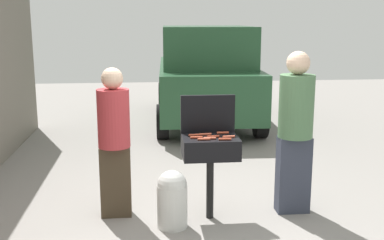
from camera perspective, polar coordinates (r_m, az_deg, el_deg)
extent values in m
plane|color=gray|center=(5.13, -0.13, -12.66)|extent=(24.00, 24.00, 0.00)
cylinder|color=black|center=(5.22, 2.18, -8.14)|extent=(0.08, 0.08, 0.69)
cube|color=black|center=(5.08, 2.22, -3.29)|extent=(0.60, 0.44, 0.22)
cube|color=black|center=(5.22, 1.91, 0.74)|extent=(0.60, 0.05, 0.42)
cylinder|color=#C6593D|center=(5.03, 4.45, -2.01)|extent=(0.13, 0.03, 0.03)
cylinder|color=#AD4228|center=(4.99, 0.53, -2.11)|extent=(0.13, 0.03, 0.03)
cylinder|color=#AD4228|center=(4.93, 3.99, -2.30)|extent=(0.13, 0.04, 0.03)
cylinder|color=#B74C33|center=(4.92, 1.44, -2.31)|extent=(0.13, 0.03, 0.03)
cylinder|color=#AD4228|center=(5.03, 2.57, -1.98)|extent=(0.13, 0.03, 0.03)
cylinder|color=#AD4228|center=(5.09, 0.33, -1.82)|extent=(0.13, 0.04, 0.03)
cylinder|color=#C6593D|center=(4.96, 2.15, -2.20)|extent=(0.13, 0.04, 0.03)
cylinder|color=#AD4228|center=(5.20, 3.73, -1.54)|extent=(0.13, 0.03, 0.03)
cylinder|color=#B74C33|center=(5.12, 1.62, -1.73)|extent=(0.13, 0.03, 0.03)
cylinder|color=silver|center=(5.04, -2.40, -10.31)|extent=(0.32, 0.32, 0.46)
sphere|color=silver|center=(4.96, -2.42, -7.85)|extent=(0.31, 0.31, 0.31)
cube|color=#3F3323|center=(5.32, -9.17, -7.31)|extent=(0.33, 0.18, 0.79)
cylinder|color=#B23338|center=(5.14, -9.43, 0.20)|extent=(0.35, 0.35, 0.63)
sphere|color=beige|center=(5.07, -9.60, 4.96)|extent=(0.23, 0.23, 0.23)
cube|color=#333847|center=(5.47, 12.08, -6.44)|extent=(0.36, 0.20, 0.87)
cylinder|color=#4C724C|center=(5.29, 12.45, 1.62)|extent=(0.38, 0.38, 0.69)
sphere|color=beige|center=(5.22, 12.68, 6.72)|extent=(0.25, 0.25, 0.25)
cube|color=#234C2D|center=(10.14, 1.59, 4.17)|extent=(2.10, 4.48, 0.90)
cube|color=#234C2D|center=(9.86, 1.71, 8.91)|extent=(1.88, 2.68, 0.80)
cylinder|color=black|center=(8.84, 8.24, -0.07)|extent=(0.25, 0.65, 0.64)
cylinder|color=black|center=(8.67, -3.54, -0.20)|extent=(0.25, 0.65, 0.64)
cylinder|color=black|center=(11.83, 5.32, 3.03)|extent=(0.25, 0.65, 0.64)
cylinder|color=black|center=(11.70, -3.47, 2.96)|extent=(0.25, 0.65, 0.64)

